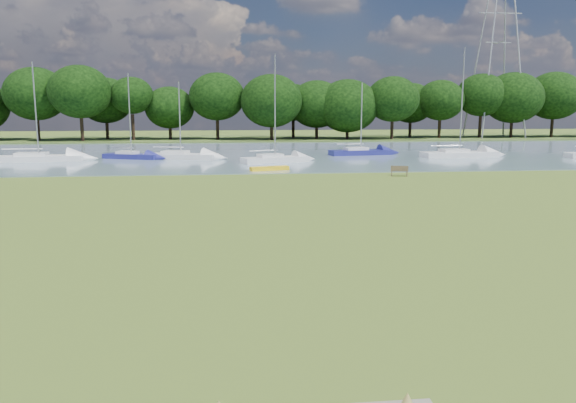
{
  "coord_description": "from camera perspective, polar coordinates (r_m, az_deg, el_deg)",
  "views": [
    {
      "loc": [
        -1.33,
        -21.04,
        5.03
      ],
      "look_at": [
        0.81,
        -2.0,
        1.84
      ],
      "focal_mm": 35.0,
      "sensor_mm": 36.0,
      "label": 1
    }
  ],
  "objects": [
    {
      "name": "ground",
      "position": [
        21.67,
        -2.73,
        -3.99
      ],
      "size": [
        220.0,
        220.0,
        0.0
      ],
      "primitive_type": "plane",
      "color": "#586928"
    },
    {
      "name": "river",
      "position": [
        63.25,
        -5.21,
        4.85
      ],
      "size": [
        220.0,
        40.0,
        0.1
      ],
      "primitive_type": "cube",
      "color": "slate",
      "rests_on": "ground"
    },
    {
      "name": "far_bank",
      "position": [
        93.18,
        -5.63,
        6.31
      ],
      "size": [
        220.0,
        20.0,
        0.4
      ],
      "primitive_type": "cube",
      "color": "#4C6626",
      "rests_on": "ground"
    },
    {
      "name": "riverbank_bench",
      "position": [
        42.9,
        11.25,
        3.07
      ],
      "size": [
        1.35,
        0.72,
        0.8
      ],
      "rotation": [
        0.0,
        0.0,
        -0.27
      ],
      "color": "brown",
      "rests_on": "ground"
    },
    {
      "name": "kayak",
      "position": [
        45.64,
        -1.9,
        3.38
      ],
      "size": [
        3.28,
        1.6,
        0.32
      ],
      "primitive_type": "cube",
      "rotation": [
        0.0,
        0.0,
        0.28
      ],
      "color": "yellow",
      "rests_on": "river"
    },
    {
      "name": "pylon",
      "position": [
        102.88,
        20.78,
        17.71
      ],
      "size": [
        7.46,
        5.23,
        33.24
      ],
      "color": "#A8A9AA",
      "rests_on": "far_bank"
    },
    {
      "name": "tree_line",
      "position": [
        89.35,
        -1.7,
        10.33
      ],
      "size": [
        152.94,
        8.94,
        10.82
      ],
      "color": "black",
      "rests_on": "far_bank"
    },
    {
      "name": "sailboat_0",
      "position": [
        57.0,
        -10.91,
        4.74
      ],
      "size": [
        7.47,
        4.04,
        7.52
      ],
      "rotation": [
        0.0,
        0.0,
        -0.3
      ],
      "color": "silver",
      "rests_on": "river"
    },
    {
      "name": "sailboat_1",
      "position": [
        60.68,
        16.95,
        4.82
      ],
      "size": [
        8.0,
        2.86,
        11.01
      ],
      "rotation": [
        0.0,
        0.0,
        0.09
      ],
      "color": "silver",
      "rests_on": "river"
    },
    {
      "name": "sailboat_3",
      "position": [
        58.72,
        -24.07,
        4.24
      ],
      "size": [
        8.21,
        2.84,
        9.27
      ],
      "rotation": [
        0.0,
        0.0,
        0.07
      ],
      "color": "silver",
      "rests_on": "river"
    },
    {
      "name": "sailboat_4",
      "position": [
        61.33,
        7.33,
        5.17
      ],
      "size": [
        7.05,
        3.0,
        7.67
      ],
      "rotation": [
        0.0,
        0.0,
        0.16
      ],
      "color": "navy",
      "rests_on": "river"
    },
    {
      "name": "sailboat_6",
      "position": [
        58.33,
        -15.68,
        4.66
      ],
      "size": [
        5.9,
        3.74,
        8.39
      ],
      "rotation": [
        0.0,
        0.0,
        -0.41
      ],
      "color": "navy",
      "rests_on": "river"
    },
    {
      "name": "sailboat_8",
      "position": [
        52.44,
        -1.39,
        4.54
      ],
      "size": [
        6.57,
        3.85,
        9.81
      ],
      "rotation": [
        0.0,
        0.0,
        0.35
      ],
      "color": "silver",
      "rests_on": "river"
    }
  ]
}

